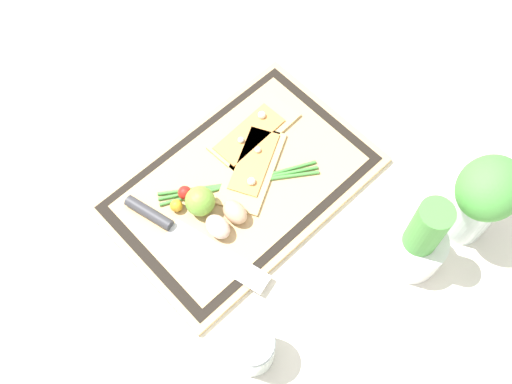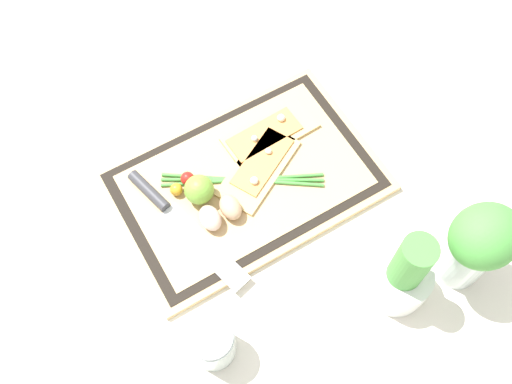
{
  "view_description": "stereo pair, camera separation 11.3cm",
  "coord_description": "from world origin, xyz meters",
  "px_view_note": "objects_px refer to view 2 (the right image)",
  "views": [
    {
      "loc": [
        0.35,
        0.41,
        1.05
      ],
      "look_at": [
        0.0,
        0.04,
        0.03
      ],
      "focal_mm": 42.0,
      "sensor_mm": 36.0,
      "label": 1
    },
    {
      "loc": [
        0.25,
        0.47,
        1.05
      ],
      "look_at": [
        0.0,
        0.04,
        0.03
      ],
      "focal_mm": 42.0,
      "sensor_mm": 36.0,
      "label": 2
    }
  ],
  "objects_px": {
    "pizza_slice_near": "(269,133)",
    "egg_brown": "(230,207)",
    "pizza_slice_far": "(259,167)",
    "lime": "(199,190)",
    "herb_pot": "(402,276)",
    "cherry_tomato_yellow": "(176,189)",
    "knife": "(167,209)",
    "herb_glass": "(478,244)",
    "cherry_tomato_red": "(187,179)",
    "sauce_jar": "(212,344)",
    "egg_pink": "(210,218)"
  },
  "relations": [
    {
      "from": "pizza_slice_near",
      "to": "egg_brown",
      "type": "distance_m",
      "value": 0.19
    },
    {
      "from": "pizza_slice_far",
      "to": "lime",
      "type": "bearing_deg",
      "value": -1.91
    },
    {
      "from": "lime",
      "to": "egg_brown",
      "type": "bearing_deg",
      "value": 120.88
    },
    {
      "from": "herb_pot",
      "to": "cherry_tomato_yellow",
      "type": "bearing_deg",
      "value": -55.21
    },
    {
      "from": "egg_brown",
      "to": "lime",
      "type": "distance_m",
      "value": 0.07
    },
    {
      "from": "cherry_tomato_yellow",
      "to": "egg_brown",
      "type": "bearing_deg",
      "value": 128.11
    },
    {
      "from": "pizza_slice_near",
      "to": "herb_pot",
      "type": "distance_m",
      "value": 0.39
    },
    {
      "from": "knife",
      "to": "herb_glass",
      "type": "distance_m",
      "value": 0.56
    },
    {
      "from": "pizza_slice_near",
      "to": "cherry_tomato_red",
      "type": "xyz_separation_m",
      "value": [
        0.19,
        0.01,
        0.01
      ]
    },
    {
      "from": "pizza_slice_near",
      "to": "egg_brown",
      "type": "height_order",
      "value": "egg_brown"
    },
    {
      "from": "cherry_tomato_red",
      "to": "sauce_jar",
      "type": "bearing_deg",
      "value": 70.06
    },
    {
      "from": "egg_brown",
      "to": "herb_glass",
      "type": "bearing_deg",
      "value": 134.84
    },
    {
      "from": "knife",
      "to": "herb_pot",
      "type": "distance_m",
      "value": 0.45
    },
    {
      "from": "sauce_jar",
      "to": "knife",
      "type": "bearing_deg",
      "value": -100.08
    },
    {
      "from": "egg_brown",
      "to": "herb_glass",
      "type": "xyz_separation_m",
      "value": [
        -0.3,
        0.31,
        0.09
      ]
    },
    {
      "from": "pizza_slice_far",
      "to": "herb_pot",
      "type": "xyz_separation_m",
      "value": [
        -0.09,
        0.33,
        0.05
      ]
    },
    {
      "from": "pizza_slice_near",
      "to": "lime",
      "type": "height_order",
      "value": "lime"
    },
    {
      "from": "cherry_tomato_yellow",
      "to": "knife",
      "type": "bearing_deg",
      "value": 38.37
    },
    {
      "from": "knife",
      "to": "egg_brown",
      "type": "distance_m",
      "value": 0.12
    },
    {
      "from": "pizza_slice_far",
      "to": "knife",
      "type": "xyz_separation_m",
      "value": [
        0.2,
        -0.01,
        0.0
      ]
    },
    {
      "from": "cherry_tomato_red",
      "to": "egg_brown",
      "type": "bearing_deg",
      "value": 112.37
    },
    {
      "from": "sauce_jar",
      "to": "herb_glass",
      "type": "height_order",
      "value": "herb_glass"
    },
    {
      "from": "pizza_slice_far",
      "to": "sauce_jar",
      "type": "bearing_deg",
      "value": 46.65
    },
    {
      "from": "cherry_tomato_yellow",
      "to": "egg_pink",
      "type": "bearing_deg",
      "value": 106.68
    },
    {
      "from": "herb_pot",
      "to": "sauce_jar",
      "type": "xyz_separation_m",
      "value": [
        0.33,
        -0.07,
        -0.03
      ]
    },
    {
      "from": "egg_pink",
      "to": "knife",
      "type": "bearing_deg",
      "value": -45.92
    },
    {
      "from": "herb_pot",
      "to": "cherry_tomato_red",
      "type": "bearing_deg",
      "value": -59.05
    },
    {
      "from": "lime",
      "to": "cherry_tomato_yellow",
      "type": "bearing_deg",
      "value": -41.29
    },
    {
      "from": "sauce_jar",
      "to": "lime",
      "type": "bearing_deg",
      "value": -113.69
    },
    {
      "from": "herb_glass",
      "to": "sauce_jar",
      "type": "bearing_deg",
      "value": -12.3
    },
    {
      "from": "knife",
      "to": "egg_pink",
      "type": "height_order",
      "value": "egg_pink"
    },
    {
      "from": "egg_brown",
      "to": "herb_glass",
      "type": "relative_size",
      "value": 0.25
    },
    {
      "from": "egg_pink",
      "to": "herb_glass",
      "type": "xyz_separation_m",
      "value": [
        -0.35,
        0.3,
        0.09
      ]
    },
    {
      "from": "herb_glass",
      "to": "pizza_slice_near",
      "type": "bearing_deg",
      "value": -69.97
    },
    {
      "from": "knife",
      "to": "herb_glass",
      "type": "bearing_deg",
      "value": 137.91
    },
    {
      "from": "pizza_slice_far",
      "to": "cherry_tomato_red",
      "type": "relative_size",
      "value": 7.61
    },
    {
      "from": "pizza_slice_near",
      "to": "pizza_slice_far",
      "type": "bearing_deg",
      "value": 45.4
    },
    {
      "from": "egg_brown",
      "to": "egg_pink",
      "type": "xyz_separation_m",
      "value": [
        0.04,
        0.0,
        0.0
      ]
    },
    {
      "from": "lime",
      "to": "sauce_jar",
      "type": "relative_size",
      "value": 0.59
    },
    {
      "from": "knife",
      "to": "pizza_slice_far",
      "type": "bearing_deg",
      "value": 177.61
    },
    {
      "from": "lime",
      "to": "herb_glass",
      "type": "relative_size",
      "value": 0.27
    },
    {
      "from": "egg_pink",
      "to": "pizza_slice_far",
      "type": "bearing_deg",
      "value": -158.67
    },
    {
      "from": "pizza_slice_near",
      "to": "pizza_slice_far",
      "type": "height_order",
      "value": "same"
    },
    {
      "from": "cherry_tomato_yellow",
      "to": "herb_pot",
      "type": "height_order",
      "value": "herb_pot"
    },
    {
      "from": "egg_brown",
      "to": "lime",
      "type": "relative_size",
      "value": 0.93
    },
    {
      "from": "herb_pot",
      "to": "herb_glass",
      "type": "distance_m",
      "value": 0.14
    },
    {
      "from": "pizza_slice_far",
      "to": "lime",
      "type": "relative_size",
      "value": 3.62
    },
    {
      "from": "knife",
      "to": "herb_pot",
      "type": "bearing_deg",
      "value": 130.3
    },
    {
      "from": "cherry_tomato_yellow",
      "to": "cherry_tomato_red",
      "type": "bearing_deg",
      "value": -162.16
    },
    {
      "from": "egg_pink",
      "to": "herb_glass",
      "type": "relative_size",
      "value": 0.25
    }
  ]
}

